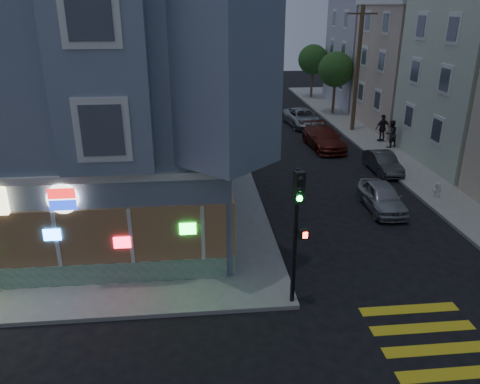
{
  "coord_description": "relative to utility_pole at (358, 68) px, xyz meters",
  "views": [
    {
      "loc": [
        -0.17,
        -10.3,
        9.1
      ],
      "look_at": [
        1.38,
        5.04,
        2.93
      ],
      "focal_mm": 35.0,
      "sensor_mm": 36.0,
      "label": 1
    }
  ],
  "objects": [
    {
      "name": "ground",
      "position": [
        -12.0,
        -24.0,
        -4.8
      ],
      "size": [
        120.0,
        120.0,
        0.0
      ],
      "primitive_type": "plane",
      "color": "black",
      "rests_on": "ground"
    },
    {
      "name": "sidewalk_nw",
      "position": [
        -25.5,
        -1.0,
        -4.72
      ],
      "size": [
        33.0,
        42.0,
        0.15
      ],
      "primitive_type": "cube",
      "color": "gray",
      "rests_on": "ground"
    },
    {
      "name": "corner_building",
      "position": [
        -18.0,
        -13.02,
        1.02
      ],
      "size": [
        14.6,
        14.6,
        11.4
      ],
      "color": "slate",
      "rests_on": "sidewalk_nw"
    },
    {
      "name": "row_house_c",
      "position": [
        7.5,
        1.0,
        -0.15
      ],
      "size": [
        12.0,
        8.6,
        9.0
      ],
      "primitive_type": "cube",
      "color": "tan",
      "rests_on": "sidewalk_ne"
    },
    {
      "name": "row_house_d",
      "position": [
        7.5,
        10.0,
        0.6
      ],
      "size": [
        12.0,
        8.6,
        10.5
      ],
      "primitive_type": "cube",
      "color": "#AAA4B4",
      "rests_on": "sidewalk_ne"
    },
    {
      "name": "utility_pole",
      "position": [
        0.0,
        0.0,
        0.0
      ],
      "size": [
        2.2,
        0.3,
        9.0
      ],
      "color": "#4C3826",
      "rests_on": "sidewalk_ne"
    },
    {
      "name": "street_tree_near",
      "position": [
        0.2,
        6.0,
        -0.86
      ],
      "size": [
        3.0,
        3.0,
        5.3
      ],
      "color": "#4C3826",
      "rests_on": "sidewalk_ne"
    },
    {
      "name": "street_tree_far",
      "position": [
        0.2,
        14.0,
        -0.86
      ],
      "size": [
        3.0,
        3.0,
        5.3
      ],
      "color": "#4C3826",
      "rests_on": "sidewalk_ne"
    },
    {
      "name": "pedestrian_a",
      "position": [
        1.0,
        -4.89,
        -3.72
      ],
      "size": [
        1.08,
        0.96,
        1.84
      ],
      "primitive_type": "imported",
      "rotation": [
        0.0,
        0.0,
        3.48
      ],
      "color": "#222227",
      "rests_on": "sidewalk_ne"
    },
    {
      "name": "pedestrian_b",
      "position": [
        1.0,
        -3.4,
        -3.7
      ],
      "size": [
        1.19,
        0.72,
        1.9
      ],
      "primitive_type": "imported",
      "rotation": [
        0.0,
        0.0,
        3.38
      ],
      "color": "#25242C",
      "rests_on": "sidewalk_ne"
    },
    {
      "name": "parked_car_a",
      "position": [
        -3.4,
        -14.58,
        -4.15
      ],
      "size": [
        1.67,
        3.84,
        1.29
      ],
      "primitive_type": "imported",
      "rotation": [
        0.0,
        0.0,
        -0.04
      ],
      "color": "#9C9FA3",
      "rests_on": "ground"
    },
    {
      "name": "parked_car_b",
      "position": [
        -1.3,
        -9.38,
        -4.21
      ],
      "size": [
        1.27,
        3.58,
        1.17
      ],
      "primitive_type": "imported",
      "rotation": [
        0.0,
        0.0,
        0.01
      ],
      "color": "#36383B",
      "rests_on": "ground"
    },
    {
      "name": "parked_car_c",
      "position": [
        -3.4,
        -4.18,
        -4.08
      ],
      "size": [
        2.29,
        5.04,
        1.43
      ],
      "primitive_type": "imported",
      "rotation": [
        0.0,
        0.0,
        0.06
      ],
      "color": "#5D1E15",
      "rests_on": "ground"
    },
    {
      "name": "parked_car_d",
      "position": [
        -3.4,
        2.12,
        -4.11
      ],
      "size": [
        2.73,
        5.14,
        1.37
      ],
      "primitive_type": "imported",
      "rotation": [
        0.0,
        0.0,
        0.09
      ],
      "color": "#959B9F",
      "rests_on": "ground"
    },
    {
      "name": "traffic_signal",
      "position": [
        -9.18,
        -21.81,
        -1.57
      ],
      "size": [
        0.57,
        0.51,
        4.55
      ],
      "rotation": [
        0.0,
        0.0,
        0.28
      ],
      "color": "black",
      "rests_on": "sidewalk_nw"
    },
    {
      "name": "fire_hydrant",
      "position": [
        -0.17,
        -13.7,
        -4.24
      ],
      "size": [
        0.45,
        0.26,
        0.78
      ],
      "color": "silver",
      "rests_on": "sidewalk_ne"
    }
  ]
}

